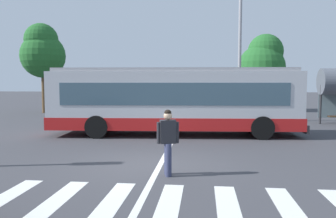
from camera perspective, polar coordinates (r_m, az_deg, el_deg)
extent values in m
plane|color=#3D3D42|center=(9.94, -3.30, -9.51)|extent=(160.00, 160.00, 0.00)
cylinder|color=black|center=(17.00, 13.97, -2.08)|extent=(1.02, 0.36, 1.00)
cylinder|color=black|center=(14.72, 15.78, -3.12)|extent=(1.02, 0.36, 1.00)
cylinder|color=black|center=(17.06, -10.11, -2.00)|extent=(1.02, 0.36, 1.00)
cylinder|color=black|center=(14.80, -12.08, -3.01)|extent=(1.02, 0.36, 1.00)
cube|color=silver|center=(15.40, 1.05, 1.58)|extent=(11.23, 3.23, 2.55)
cube|color=red|center=(15.48, 1.04, -2.12)|extent=(11.34, 3.27, 0.55)
cube|color=#3D5666|center=(15.38, 1.05, 2.72)|extent=(9.90, 3.20, 0.96)
cube|color=#3D5666|center=(16.23, 21.04, 2.15)|extent=(0.18, 2.24, 1.63)
cube|color=black|center=(16.22, 21.13, 5.30)|extent=(0.18, 1.94, 0.28)
cube|color=#99999E|center=(15.39, 1.06, 6.63)|extent=(10.77, 3.00, 0.16)
cube|color=#28282B|center=(16.37, 21.27, -2.75)|extent=(0.28, 2.55, 0.36)
cylinder|color=#333856|center=(8.86, -0.13, -8.41)|extent=(0.16, 0.16, 0.85)
cylinder|color=#333856|center=(8.65, 0.08, -8.73)|extent=(0.16, 0.16, 0.85)
cube|color=#232328|center=(8.62, -0.03, -3.87)|extent=(0.45, 0.35, 0.60)
cylinder|color=#232328|center=(8.59, -1.61, -4.10)|extent=(0.10, 0.10, 0.55)
cylinder|color=#232328|center=(8.66, 1.55, -4.03)|extent=(0.10, 0.10, 0.55)
sphere|color=tan|center=(8.57, -0.03, -1.16)|extent=(0.22, 0.22, 0.22)
sphere|color=black|center=(8.56, -0.03, -0.72)|extent=(0.19, 0.19, 0.19)
cylinder|color=black|center=(25.57, -4.55, -0.21)|extent=(0.24, 0.65, 0.64)
cylinder|color=black|center=(25.21, -0.86, -0.27)|extent=(0.24, 0.65, 0.64)
cylinder|color=black|center=(22.88, -6.27, -0.77)|extent=(0.24, 0.65, 0.64)
cylinder|color=black|center=(22.48, -2.17, -0.84)|extent=(0.24, 0.65, 0.64)
cube|color=#38383D|center=(23.99, -3.44, 0.25)|extent=(2.11, 4.61, 0.52)
cube|color=#3D5666|center=(23.88, -3.49, 1.39)|extent=(1.74, 2.26, 0.44)
cube|color=#38383D|center=(23.87, -3.50, 1.83)|extent=(1.65, 2.07, 0.09)
cylinder|color=black|center=(25.88, 1.93, -0.14)|extent=(0.27, 0.66, 0.64)
cylinder|color=black|center=(25.62, 5.61, -0.21)|extent=(0.27, 0.66, 0.64)
cylinder|color=black|center=(23.16, 0.62, -0.69)|extent=(0.27, 0.66, 0.64)
cylinder|color=black|center=(22.86, 4.72, -0.77)|extent=(0.27, 0.66, 0.64)
cube|color=#AD1E1E|center=(24.34, 3.24, 0.31)|extent=(2.34, 4.69, 0.52)
cube|color=#3D5666|center=(24.22, 3.21, 1.43)|extent=(1.85, 2.34, 0.44)
cube|color=#AD1E1E|center=(24.21, 3.21, 1.87)|extent=(1.75, 2.15, 0.09)
cylinder|color=black|center=(25.81, 7.72, -0.19)|extent=(0.28, 0.66, 0.64)
cylinder|color=black|center=(25.71, 11.44, -0.26)|extent=(0.28, 0.66, 0.64)
cylinder|color=black|center=(23.05, 7.07, -0.74)|extent=(0.28, 0.66, 0.64)
cylinder|color=black|center=(22.93, 11.23, -0.82)|extent=(0.28, 0.66, 0.64)
cube|color=#196B70|center=(24.33, 9.39, 0.26)|extent=(2.36, 4.69, 0.52)
cube|color=#3D5666|center=(24.21, 9.39, 1.38)|extent=(1.86, 2.34, 0.44)
cube|color=#196B70|center=(24.21, 9.39, 1.81)|extent=(1.76, 2.15, 0.09)
cylinder|color=black|center=(25.99, 13.46, -0.25)|extent=(0.26, 0.66, 0.64)
cylinder|color=black|center=(26.11, 17.13, -0.30)|extent=(0.26, 0.66, 0.64)
cylinder|color=black|center=(23.21, 13.72, -0.80)|extent=(0.26, 0.66, 0.64)
cylinder|color=black|center=(23.35, 17.83, -0.86)|extent=(0.26, 0.66, 0.64)
cube|color=white|center=(24.62, 15.54, 0.21)|extent=(2.22, 4.65, 0.52)
cube|color=#3D5666|center=(24.51, 15.58, 1.31)|extent=(1.79, 2.30, 0.44)
cube|color=white|center=(24.50, 15.59, 1.74)|extent=(1.70, 2.11, 0.09)
cylinder|color=#28282B|center=(21.46, 24.59, 0.72)|extent=(0.12, 0.12, 2.30)
cylinder|color=#939399|center=(21.19, 12.16, 10.17)|extent=(0.20, 0.20, 9.09)
cylinder|color=brown|center=(28.57, -20.39, 2.71)|extent=(0.36, 0.36, 3.33)
sphere|color=#236028|center=(28.65, -20.55, 8.50)|extent=(3.51, 3.51, 3.51)
sphere|color=#236028|center=(28.74, -20.80, 10.94)|extent=(2.63, 2.63, 2.63)
cylinder|color=brown|center=(29.72, 15.53, 1.87)|extent=(0.36, 0.36, 2.27)
sphere|color=#236028|center=(29.72, 15.63, 6.75)|extent=(3.99, 3.99, 3.99)
sphere|color=#236028|center=(30.07, 16.29, 9.37)|extent=(2.99, 2.99, 2.99)
cube|color=silver|center=(7.13, -19.69, -15.43)|extent=(0.45, 3.29, 0.01)
cube|color=silver|center=(6.73, -10.42, -16.45)|extent=(0.45, 3.29, 0.01)
cube|color=silver|center=(6.52, -0.19, -17.09)|extent=(0.45, 3.29, 0.01)
cube|color=silver|center=(6.51, 10.44, -17.22)|extent=(0.45, 3.29, 0.01)
cube|color=silver|center=(6.69, 20.78, -16.80)|extent=(0.45, 3.29, 0.01)
cube|color=silver|center=(11.83, -0.14, -7.22)|extent=(0.16, 24.00, 0.01)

